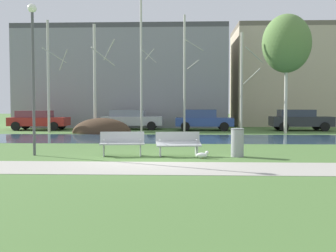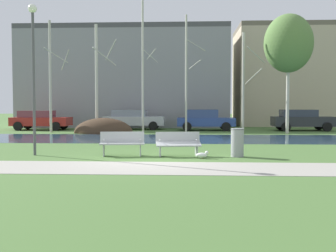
{
  "view_description": "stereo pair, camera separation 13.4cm",
  "coord_description": "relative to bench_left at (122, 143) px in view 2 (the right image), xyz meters",
  "views": [
    {
      "loc": [
        1.22,
        -13.67,
        1.85
      ],
      "look_at": [
        0.62,
        1.37,
        1.07
      ],
      "focal_mm": 43.85,
      "sensor_mm": 36.0,
      "label": 1
    },
    {
      "loc": [
        1.36,
        -13.67,
        1.85
      ],
      "look_at": [
        0.62,
        1.37,
        1.07
      ],
      "focal_mm": 43.85,
      "sensor_mm": 36.0,
      "label": 2
    }
  ],
  "objects": [
    {
      "name": "birch_center",
      "position": [
        2.27,
        13.15,
        3.53
      ],
      "size": [
        1.37,
        2.27,
        7.88
      ],
      "color": "beige",
      "rests_on": "ground"
    },
    {
      "name": "building_grey_warehouse",
      "position": [
        -2.98,
        21.79,
        3.68
      ],
      "size": [
        17.33,
        8.53,
        8.31
      ],
      "color": "gray",
      "rests_on": "ground"
    },
    {
      "name": "bench_right",
      "position": [
        2.03,
        0.0,
        0.0
      ],
      "size": [
        1.66,
        0.77,
        0.87
      ],
      "color": "#9EA0A3",
      "rests_on": "ground"
    },
    {
      "name": "building_beige_block",
      "position": [
        13.26,
        22.95,
        3.91
      ],
      "size": [
        13.01,
        6.59,
        8.77
      ],
      "color": "#BCAD8E",
      "rests_on": "ground"
    },
    {
      "name": "birch_right",
      "position": [
        8.74,
        11.94,
        5.26
      ],
      "size": [
        3.09,
        3.09,
        7.61
      ],
      "color": "beige",
      "rests_on": "ground"
    },
    {
      "name": "river_band",
      "position": [
        1.03,
        7.69,
        -0.47
      ],
      "size": [
        80.0,
        6.06,
        0.01
      ],
      "primitive_type": "cube",
      "color": "#284256",
      "rests_on": "ground"
    },
    {
      "name": "birch_far_left",
      "position": [
        -6.73,
        12.25,
        3.31
      ],
      "size": [
        1.43,
        2.57,
        7.42
      ],
      "color": "#BCB7A8",
      "rests_on": "ground"
    },
    {
      "name": "bench_left",
      "position": [
        0.0,
        0.0,
        0.0
      ],
      "size": [
        1.66,
        0.77,
        0.87
      ],
      "color": "#9EA0A3",
      "rests_on": "ground"
    },
    {
      "name": "parked_van_nearest_red",
      "position": [
        -8.51,
        14.98,
        0.29
      ],
      "size": [
        4.18,
        2.04,
        1.42
      ],
      "color": "maroon",
      "rests_on": "ground"
    },
    {
      "name": "parked_wagon_fourth_dark",
      "position": [
        10.51,
        15.03,
        0.32
      ],
      "size": [
        4.27,
        2.07,
        1.5
      ],
      "color": "#282B30",
      "rests_on": "ground"
    },
    {
      "name": "soil_mound",
      "position": [
        -3.17,
        11.94,
        -0.47
      ],
      "size": [
        3.89,
        2.57,
        1.99
      ],
      "primitive_type": "ellipsoid",
      "color": "#423021",
      "rests_on": "ground"
    },
    {
      "name": "parked_hatch_third_blue",
      "position": [
        3.57,
        14.99,
        0.31
      ],
      "size": [
        4.13,
        2.03,
        1.51
      ],
      "color": "#2D4793",
      "rests_on": "ground"
    },
    {
      "name": "birch_left",
      "position": [
        -3.82,
        13.15,
        3.3
      ],
      "size": [
        1.52,
        2.78,
        7.31
      ],
      "color": "beige",
      "rests_on": "ground"
    },
    {
      "name": "paved_path_strip",
      "position": [
        1.03,
        -2.79,
        -0.47
      ],
      "size": [
        60.0,
        2.47,
        0.01
      ],
      "primitive_type": "cube",
      "color": "#9E998E",
      "rests_on": "ground"
    },
    {
      "name": "ground_plane",
      "position": [
        1.03,
        8.99,
        -0.47
      ],
      "size": [
        120.0,
        120.0,
        0.0
      ],
      "primitive_type": "plane",
      "color": "#476B33"
    },
    {
      "name": "streetlamp",
      "position": [
        -3.24,
        0.03,
        3.18
      ],
      "size": [
        0.32,
        0.32,
        5.48
      ],
      "color": "#4C4C51",
      "rests_on": "ground"
    },
    {
      "name": "seagull",
      "position": [
        2.88,
        -0.63,
        -0.34
      ],
      "size": [
        0.47,
        0.17,
        0.27
      ],
      "color": "white",
      "rests_on": "ground"
    },
    {
      "name": "birch_center_left",
      "position": [
        -0.58,
        12.23,
        3.91
      ],
      "size": [
        1.1,
        1.9,
        8.71
      ],
      "color": "beige",
      "rests_on": "ground"
    },
    {
      "name": "trash_bin",
      "position": [
        4.13,
        -0.06,
        0.05
      ],
      "size": [
        0.48,
        0.48,
        1.01
      ],
      "color": "gray",
      "rests_on": "ground"
    },
    {
      "name": "birch_center_right",
      "position": [
        5.99,
        12.16,
        2.86
      ],
      "size": [
        1.46,
        2.54,
        6.52
      ],
      "color": "#BCB7A8",
      "rests_on": "ground"
    },
    {
      "name": "parked_sedan_second_silver",
      "position": [
        -1.73,
        15.86,
        0.31
      ],
      "size": [
        4.5,
        1.95,
        1.46
      ],
      "color": "#B2B5BC",
      "rests_on": "ground"
    }
  ]
}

